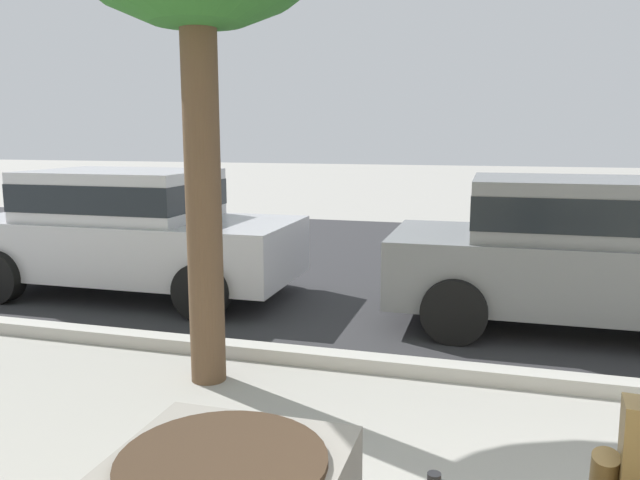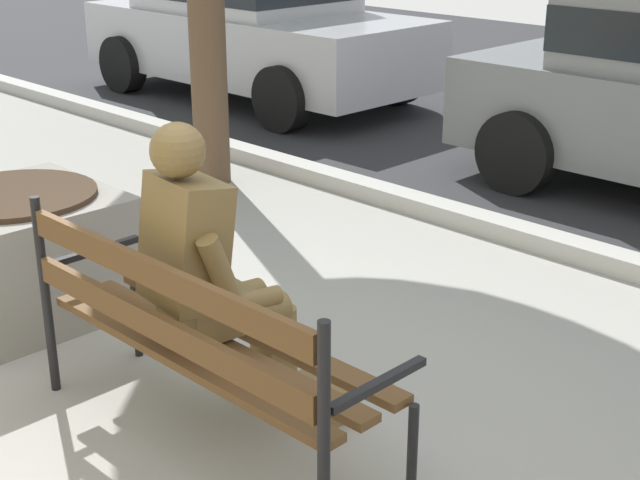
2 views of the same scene
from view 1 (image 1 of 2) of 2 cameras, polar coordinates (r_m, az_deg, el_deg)
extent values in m
cube|color=#2D2D30|center=(9.82, 19.21, -2.60)|extent=(60.00, 9.00, 0.01)
cube|color=#B2AFA8|center=(5.39, 21.80, -12.08)|extent=(60.00, 0.20, 0.12)
cylinder|color=#38281C|center=(2.72, -8.97, -19.37)|extent=(0.87, 0.87, 0.03)
cylinder|color=brown|center=(4.96, -10.70, 4.82)|extent=(0.28, 0.28, 3.18)
cube|color=#B7B7BC|center=(8.17, -16.65, -0.53)|extent=(4.12, 1.74, 0.70)
cube|color=#B7B7BC|center=(8.16, -17.77, 4.02)|extent=(2.15, 1.59, 0.60)
cube|color=black|center=(8.16, -17.77, 4.02)|extent=(2.16, 1.60, 0.33)
cylinder|color=black|center=(8.38, -5.69, -1.94)|extent=(0.64, 0.23, 0.64)
cylinder|color=black|center=(6.86, -10.81, -4.66)|extent=(0.64, 0.23, 0.64)
cylinder|color=black|center=(9.65, -20.62, -0.98)|extent=(0.64, 0.23, 0.64)
cube|color=slate|center=(6.96, 23.73, -2.65)|extent=(4.12, 1.74, 0.70)
cube|color=slate|center=(6.84, 22.86, 2.73)|extent=(2.15, 1.59, 0.60)
cube|color=black|center=(6.84, 22.86, 2.73)|extent=(2.16, 1.60, 0.33)
cylinder|color=black|center=(7.78, 12.95, -3.03)|extent=(0.64, 0.23, 0.64)
cylinder|color=black|center=(6.14, 12.21, -6.41)|extent=(0.64, 0.23, 0.64)
camera|label=2|loc=(3.44, 106.36, 0.80)|focal=51.98mm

